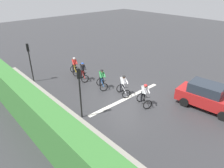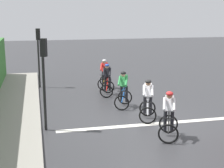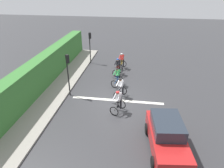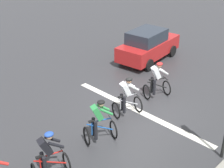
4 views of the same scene
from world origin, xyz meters
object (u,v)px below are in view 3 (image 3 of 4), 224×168
(cyclist_second, at_px, (118,67))
(cyclist_mid, at_px, (118,77))
(cyclist_lead, at_px, (122,61))
(traffic_light_far_junction, at_px, (90,43))
(cyclist_trailing, at_px, (118,102))
(car_red, at_px, (167,136))
(cyclist_fourth, at_px, (121,88))
(traffic_light_near_crossing, at_px, (68,69))

(cyclist_second, height_order, cyclist_mid, same)
(cyclist_lead, distance_m, traffic_light_far_junction, 4.00)
(cyclist_trailing, xyz_separation_m, car_red, (2.95, -3.09, 0.08))
(cyclist_second, relative_size, cyclist_fourth, 1.00)
(cyclist_fourth, distance_m, traffic_light_far_junction, 8.23)
(traffic_light_near_crossing, bearing_deg, traffic_light_far_junction, 90.70)
(cyclist_mid, xyz_separation_m, traffic_light_near_crossing, (-3.53, -2.20, 1.43))
(cyclist_second, distance_m, cyclist_fourth, 4.33)
(cyclist_lead, height_order, car_red, car_red)
(cyclist_trailing, xyz_separation_m, traffic_light_far_junction, (-4.14, 9.03, 1.43))
(cyclist_fourth, distance_m, car_red, 5.93)
(car_red, relative_size, traffic_light_near_crossing, 1.28)
(cyclist_second, xyz_separation_m, car_red, (3.72, -9.39, 0.08))
(cyclist_trailing, height_order, traffic_light_far_junction, traffic_light_far_junction)
(cyclist_second, xyz_separation_m, cyclist_trailing, (0.77, -6.29, 0.00))
(cyclist_lead, height_order, cyclist_second, same)
(cyclist_mid, xyz_separation_m, cyclist_fourth, (0.47, -1.96, 0.00))
(traffic_light_far_junction, bearing_deg, car_red, -59.69)
(cyclist_fourth, bearing_deg, cyclist_trailing, -88.59)
(cyclist_lead, relative_size, car_red, 0.39)
(cyclist_second, xyz_separation_m, traffic_light_near_crossing, (-3.28, -4.51, 1.43))
(cyclist_lead, height_order, traffic_light_near_crossing, traffic_light_near_crossing)
(cyclist_trailing, bearing_deg, traffic_light_far_junction, 114.63)
(cyclist_lead, bearing_deg, cyclist_second, -97.07)
(cyclist_mid, xyz_separation_m, traffic_light_far_junction, (-3.62, 5.04, 1.43))
(cyclist_lead, height_order, cyclist_fourth, same)
(cyclist_second, relative_size, car_red, 0.39)
(cyclist_second, relative_size, cyclist_trailing, 1.00)
(cyclist_lead, relative_size, cyclist_second, 1.00)
(traffic_light_near_crossing, xyz_separation_m, traffic_light_far_junction, (-0.09, 7.24, 0.00))
(cyclist_mid, bearing_deg, traffic_light_near_crossing, -148.07)
(cyclist_mid, bearing_deg, cyclist_second, 96.16)
(traffic_light_far_junction, bearing_deg, cyclist_lead, -17.48)
(traffic_light_near_crossing, bearing_deg, car_red, -34.89)
(cyclist_lead, height_order, traffic_light_far_junction, traffic_light_far_junction)
(traffic_light_near_crossing, bearing_deg, cyclist_second, 53.98)
(cyclist_lead, bearing_deg, traffic_light_near_crossing, -119.62)
(cyclist_mid, height_order, traffic_light_far_junction, traffic_light_far_junction)
(cyclist_second, bearing_deg, cyclist_fourth, -80.41)
(cyclist_second, xyz_separation_m, cyclist_mid, (0.25, -2.31, 0.00))
(car_red, xyz_separation_m, traffic_light_far_junction, (-7.08, 12.12, 1.35))
(cyclist_lead, relative_size, traffic_light_far_junction, 0.50)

